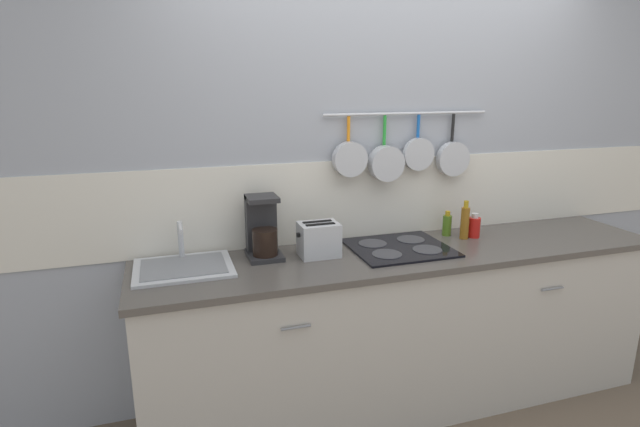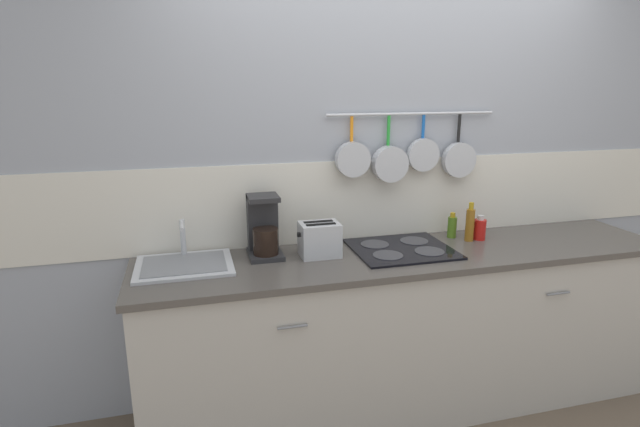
% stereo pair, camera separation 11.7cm
% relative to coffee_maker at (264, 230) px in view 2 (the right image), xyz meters
% --- Properties ---
extents(ground_plane, '(12.00, 12.00, 0.00)m').
position_rel_coffee_maker_xyz_m(ground_plane, '(0.77, -0.17, -1.07)').
color(ground_plane, brown).
extents(wall_back, '(7.20, 0.16, 2.60)m').
position_rel_coffee_maker_xyz_m(wall_back, '(0.77, 0.17, 0.21)').
color(wall_back, '#999EA8').
rests_on(wall_back, ground_plane).
extents(cabinet_base, '(2.87, 0.58, 0.90)m').
position_rel_coffee_maker_xyz_m(cabinet_base, '(0.77, -0.17, -0.62)').
color(cabinet_base, '#B7B2A8').
rests_on(cabinet_base, ground_plane).
extents(countertop, '(2.91, 0.60, 0.03)m').
position_rel_coffee_maker_xyz_m(countertop, '(0.77, -0.17, -0.15)').
color(countertop, '#4C4742').
rests_on(countertop, cabinet_base).
extents(sink_basin, '(0.47, 0.38, 0.20)m').
position_rel_coffee_maker_xyz_m(sink_basin, '(-0.41, -0.07, -0.12)').
color(sink_basin, '#B7BABF').
rests_on(sink_basin, countertop).
extents(coffee_maker, '(0.18, 0.21, 0.32)m').
position_rel_coffee_maker_xyz_m(coffee_maker, '(0.00, 0.00, 0.00)').
color(coffee_maker, '#262628').
rests_on(coffee_maker, countertop).
extents(toaster, '(0.22, 0.15, 0.18)m').
position_rel_coffee_maker_xyz_m(toaster, '(0.28, -0.09, -0.05)').
color(toaster, '#B7BABF').
rests_on(toaster, countertop).
extents(cooktop, '(0.53, 0.47, 0.01)m').
position_rel_coffee_maker_xyz_m(cooktop, '(0.73, -0.12, -0.13)').
color(cooktop, black).
rests_on(cooktop, countertop).
extents(bottle_vinegar, '(0.05, 0.05, 0.15)m').
position_rel_coffee_maker_xyz_m(bottle_vinegar, '(1.11, 0.02, -0.07)').
color(bottle_vinegar, '#4C721E').
rests_on(bottle_vinegar, countertop).
extents(bottle_hot_sauce, '(0.05, 0.05, 0.23)m').
position_rel_coffee_maker_xyz_m(bottle_hot_sauce, '(1.18, -0.06, -0.03)').
color(bottle_hot_sauce, '#8C5919').
rests_on(bottle_hot_sauce, countertop).
extents(bottle_cooking_wine, '(0.07, 0.07, 0.14)m').
position_rel_coffee_maker_xyz_m(bottle_cooking_wine, '(1.25, -0.06, -0.07)').
color(bottle_cooking_wine, red).
rests_on(bottle_cooking_wine, countertop).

